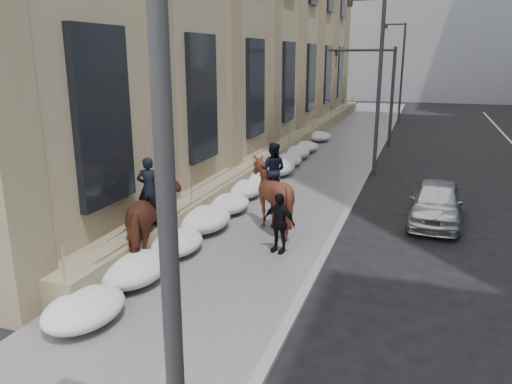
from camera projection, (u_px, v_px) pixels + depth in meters
ground at (188, 295)px, 11.88m from camera, size 140.00×140.00×0.00m
sidewalk at (294, 189)px, 21.00m from camera, size 5.00×80.00×0.12m
curb at (356, 195)px, 20.19m from camera, size 0.24×80.00×0.12m
bg_building_far at (358, 25)px, 76.84m from camera, size 24.00×12.00×20.00m
streetlight_near at (148, 167)px, 4.34m from camera, size 1.71×0.24×8.00m
streetlight_mid at (376, 76)px, 22.61m from camera, size 1.71×0.24×8.00m
streetlight_far at (400, 67)px, 40.88m from camera, size 1.71×0.24×8.00m
traffic_signal at (377, 81)px, 30.27m from camera, size 4.10×0.22×6.00m
snow_bank at (247, 188)px, 19.60m from camera, size 1.70×18.10×0.76m
mounted_horse_left at (153, 217)px, 13.45m from camera, size 2.01×2.91×2.78m
mounted_horse_right at (272, 193)px, 15.67m from camera, size 1.87×2.09×2.79m
pedestrian at (279, 223)px, 13.97m from camera, size 1.08×0.66×1.73m
car_silver at (436, 202)px, 16.85m from camera, size 1.93×4.26×1.42m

